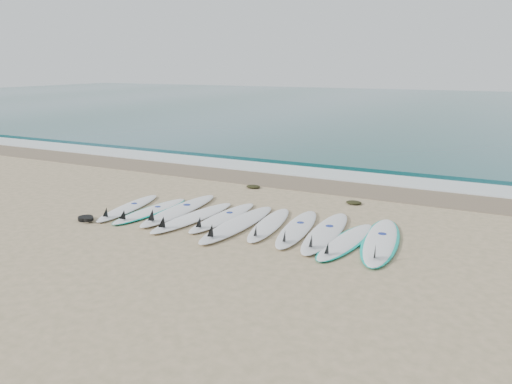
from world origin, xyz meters
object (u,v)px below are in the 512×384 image
at_px(surfboard_0, 127,208).
at_px(surfboard_5, 237,224).
at_px(leash_coil, 86,219).
at_px(surfboard_10, 380,241).

relative_size(surfboard_0, surfboard_5, 0.85).
bearing_deg(leash_coil, surfboard_10, 13.35).
bearing_deg(surfboard_0, surfboard_10, -3.85).
xyz_separation_m(surfboard_5, leash_coil, (-3.13, -1.09, -0.01)).
height_order(surfboard_0, surfboard_5, surfboard_5).
relative_size(surfboard_10, leash_coil, 6.31).
distance_m(surfboard_10, leash_coil, 6.22).
distance_m(surfboard_5, leash_coil, 3.32).
bearing_deg(surfboard_0, leash_coil, -111.52).
xyz_separation_m(surfboard_5, surfboard_10, (2.92, 0.35, -0.01)).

